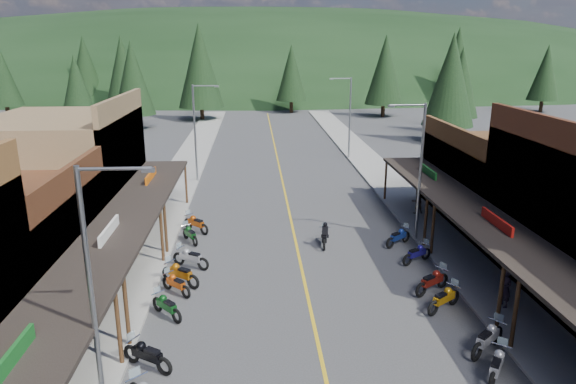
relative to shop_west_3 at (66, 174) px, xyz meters
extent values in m
plane|color=#38383A|center=(13.78, -11.30, -3.52)|extent=(220.00, 220.00, 0.00)
cube|color=gold|center=(13.78, 8.70, -3.51)|extent=(0.15, 90.00, 0.01)
cube|color=gray|center=(5.08, 8.70, -3.44)|extent=(3.40, 94.00, 0.15)
cube|color=gray|center=(22.48, 8.70, -3.44)|extent=(3.40, 94.00, 0.15)
cube|color=black|center=(5.08, -19.20, -0.52)|extent=(3.20, 10.20, 0.18)
cylinder|color=#472D19|center=(6.58, -14.70, -2.02)|extent=(0.16, 0.16, 3.00)
cube|color=#14591E|center=(5.08, -19.20, -0.32)|extent=(0.12, 3.00, 0.70)
cube|color=#3F2111|center=(3.63, -9.60, -0.42)|extent=(0.30, 9.00, 6.20)
cube|color=black|center=(5.08, -9.60, -0.52)|extent=(3.20, 9.00, 0.18)
cylinder|color=#472D19|center=(6.58, -13.50, -2.02)|extent=(0.16, 0.16, 3.00)
cylinder|color=#472D19|center=(6.58, -5.70, -2.02)|extent=(0.16, 0.16, 3.00)
cube|color=silver|center=(5.08, -9.60, -0.32)|extent=(0.12, 3.00, 0.70)
cube|color=brown|center=(-0.22, 0.00, -0.02)|extent=(8.00, 10.20, 7.00)
cube|color=brown|center=(3.63, 0.00, 0.58)|extent=(0.30, 10.20, 8.20)
cube|color=black|center=(5.08, 0.00, -0.52)|extent=(3.20, 10.20, 0.18)
cylinder|color=#472D19|center=(6.58, -4.50, -2.02)|extent=(0.16, 0.16, 3.00)
cylinder|color=#472D19|center=(6.58, 4.50, -2.02)|extent=(0.16, 0.16, 3.00)
cube|color=#CC590C|center=(5.08, 0.00, -0.32)|extent=(0.12, 3.00, 0.70)
cylinder|color=#472D19|center=(20.98, -14.70, -2.02)|extent=(0.16, 0.16, 3.00)
cube|color=#562B19|center=(23.93, -9.60, 0.58)|extent=(0.30, 9.00, 8.20)
cube|color=black|center=(22.48, -9.60, -0.52)|extent=(3.20, 9.00, 0.18)
cylinder|color=#472D19|center=(20.98, -13.50, -2.02)|extent=(0.16, 0.16, 3.00)
cylinder|color=#472D19|center=(20.98, -5.70, -2.02)|extent=(0.16, 0.16, 3.00)
cube|color=#B2140F|center=(22.48, -9.60, -0.32)|extent=(0.12, 3.00, 0.70)
cube|color=#4C2D16|center=(27.78, 0.00, -1.02)|extent=(8.00, 10.20, 5.00)
cube|color=#4C2D16|center=(23.93, 0.00, -0.42)|extent=(0.30, 10.20, 6.20)
cube|color=black|center=(22.48, 0.00, -0.52)|extent=(3.20, 10.20, 0.18)
cylinder|color=#472D19|center=(20.98, -4.50, -2.02)|extent=(0.16, 0.16, 3.00)
cylinder|color=#472D19|center=(20.98, 4.50, -2.02)|extent=(0.16, 0.16, 3.00)
cube|color=#14591E|center=(22.48, 0.00, -0.32)|extent=(0.12, 3.00, 0.70)
cylinder|color=gray|center=(6.68, -17.30, 0.48)|extent=(0.16, 0.16, 8.00)
cylinder|color=gray|center=(7.68, -17.30, 4.38)|extent=(2.00, 0.10, 0.10)
cube|color=gray|center=(8.58, -17.30, 4.33)|extent=(0.35, 0.18, 0.12)
cylinder|color=gray|center=(6.68, 10.70, 0.48)|extent=(0.16, 0.16, 8.00)
cylinder|color=gray|center=(7.68, 10.70, 4.38)|extent=(2.00, 0.10, 0.10)
cube|color=gray|center=(8.58, 10.70, 4.33)|extent=(0.35, 0.18, 0.12)
cylinder|color=gray|center=(20.88, -3.30, 0.48)|extent=(0.16, 0.16, 8.00)
cylinder|color=gray|center=(19.88, -3.30, 4.38)|extent=(2.00, 0.10, 0.10)
cube|color=gray|center=(18.98, -3.30, 4.33)|extent=(0.35, 0.18, 0.12)
cylinder|color=gray|center=(20.88, 18.70, 0.48)|extent=(0.16, 0.16, 8.00)
cylinder|color=gray|center=(19.88, 18.70, 4.38)|extent=(2.00, 0.10, 0.10)
cube|color=gray|center=(18.98, 18.70, 4.33)|extent=(0.35, 0.18, 0.12)
ellipsoid|color=black|center=(13.78, 123.70, -3.52)|extent=(310.00, 140.00, 60.00)
cylinder|color=black|center=(-26.22, 50.70, -2.52)|extent=(0.60, 0.60, 2.00)
cone|color=black|center=(-26.22, 50.70, 2.98)|extent=(5.04, 5.04, 9.00)
cylinder|color=black|center=(-10.22, 58.70, -2.52)|extent=(0.60, 0.60, 2.00)
cone|color=black|center=(-10.22, 58.70, 3.73)|extent=(5.88, 5.88, 10.50)
cylinder|color=black|center=(3.78, 46.70, -2.52)|extent=(0.60, 0.60, 2.00)
cone|color=black|center=(3.78, 46.70, 4.48)|extent=(6.72, 6.72, 12.00)
cylinder|color=black|center=(17.78, 54.70, -2.52)|extent=(0.60, 0.60, 2.00)
cone|color=black|center=(17.78, 54.70, 2.98)|extent=(5.04, 5.04, 9.00)
cylinder|color=black|center=(31.78, 48.70, -2.52)|extent=(0.60, 0.60, 2.00)
cone|color=black|center=(31.78, 48.70, 3.73)|extent=(5.88, 5.88, 10.50)
cylinder|color=black|center=(47.78, 60.70, -2.52)|extent=(0.60, 0.60, 2.00)
cone|color=black|center=(47.78, 60.70, 4.48)|extent=(6.72, 6.72, 12.00)
cylinder|color=black|center=(59.78, 52.70, -2.52)|extent=(0.60, 0.60, 2.00)
cone|color=black|center=(59.78, 52.70, 2.98)|extent=(5.04, 5.04, 9.00)
cylinder|color=black|center=(-18.22, 64.70, -2.52)|extent=(0.60, 0.60, 2.00)
cone|color=black|center=(-18.22, 64.70, 3.73)|extent=(5.88, 5.88, 10.50)
cylinder|color=black|center=(-8.22, 28.70, -2.52)|extent=(0.60, 0.60, 2.00)
cone|color=black|center=(-8.22, 28.70, 2.48)|extent=(4.48, 4.48, 8.00)
cylinder|color=black|center=(37.78, 33.70, -2.52)|extent=(0.60, 0.60, 2.00)
cone|color=black|center=(37.78, 33.70, 2.88)|extent=(4.93, 4.93, 8.80)
cylinder|color=black|center=(-4.22, 38.70, -2.52)|extent=(0.60, 0.60, 2.00)
cone|color=black|center=(-4.22, 38.70, 3.28)|extent=(5.38, 5.38, 9.60)
cylinder|color=black|center=(33.78, 26.70, -2.52)|extent=(0.60, 0.60, 2.00)
cone|color=black|center=(33.78, 26.70, 3.68)|extent=(5.82, 5.82, 10.40)
imported|color=black|center=(22.17, -11.66, -2.49)|extent=(0.49, 0.69, 1.76)
imported|color=brown|center=(22.28, 1.08, -2.53)|extent=(0.90, 0.64, 1.67)
camera|label=1|loc=(11.46, -31.03, 7.63)|focal=32.00mm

